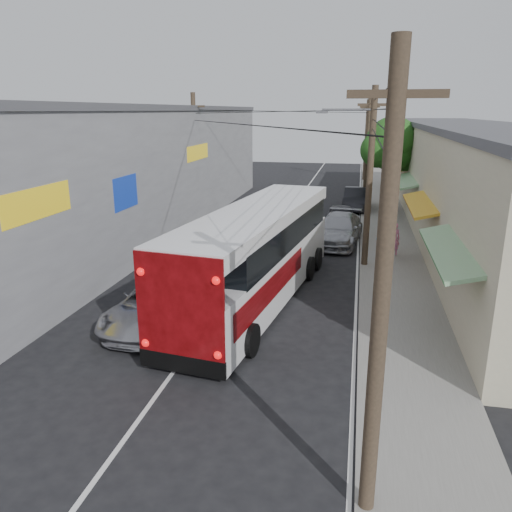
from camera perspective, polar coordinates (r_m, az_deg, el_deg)
The scene contains 13 objects.
ground at distance 12.81m, azimuth -12.74°, elevation -17.14°, with size 120.00×120.00×0.00m, color black.
sidewalk at distance 30.48m, azimuth 14.66°, elevation 2.68°, with size 3.00×80.00×0.12m, color slate.
building_right at distance 32.47m, azimuth 22.91°, elevation 8.30°, with size 7.09×40.00×6.25m.
building_left at distance 30.82m, azimuth -14.07°, elevation 9.66°, with size 7.20×36.00×7.25m.
utility_poles at distance 30.14m, azimuth 8.68°, elevation 10.73°, with size 11.80×45.28×8.00m.
street_tree at distance 35.79m, azimuth 15.39°, elevation 12.07°, with size 4.40×4.00×6.60m.
coach_bus at distance 18.59m, azimuth 0.25°, elevation 0.29°, with size 4.17×12.56×3.56m.
jeepney at distance 17.13m, azimuth -11.36°, elevation -5.53°, with size 2.30×4.98×1.38m, color #B6B6BD.
parked_suv at distance 27.36m, azimuth 9.39°, elevation 3.03°, with size 2.19×5.40×1.57m, color #9D9FA5.
parked_car_mid at distance 30.47m, azimuth 9.66°, elevation 4.29°, with size 1.75×4.35×1.48m, color #2A2A30.
parked_car_far at distance 37.16m, azimuth 11.34°, elevation 6.42°, with size 1.66×4.76×1.57m, color black.
pedestrian_near at distance 25.36m, azimuth 15.48°, elevation 1.93°, with size 0.59×0.39×1.62m, color pink.
pedestrian_far at distance 24.91m, azimuth 14.37°, elevation 1.71°, with size 0.77×0.60×1.58m, color #7FA0B9.
Camera 1 is at (4.74, -9.64, 6.98)m, focal length 35.00 mm.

